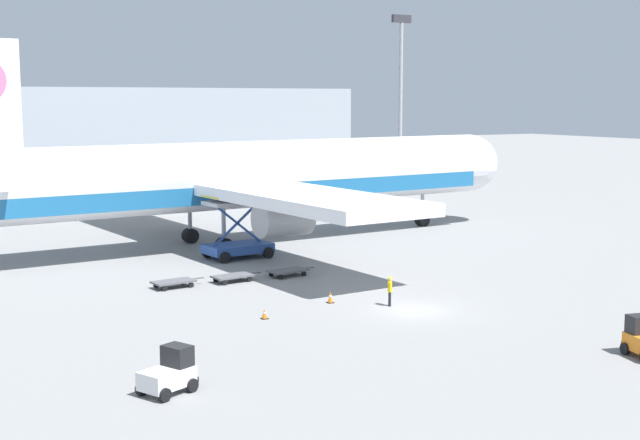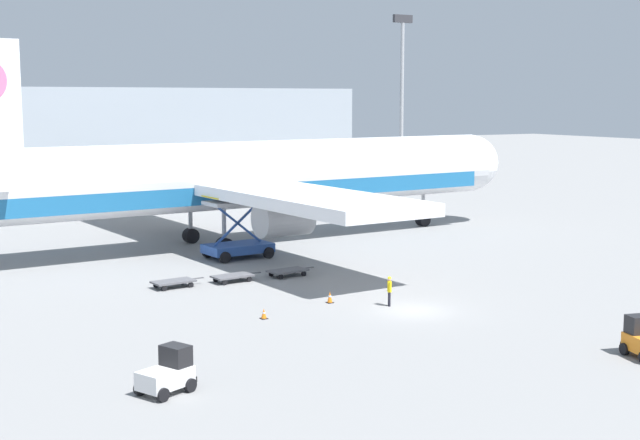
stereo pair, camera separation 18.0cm
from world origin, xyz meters
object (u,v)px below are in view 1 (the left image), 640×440
at_px(airplane_main, 241,178).
at_px(baggage_dolly_lead, 174,282).
at_px(baggage_dolly_third, 288,271).
at_px(traffic_cone_near, 330,297).
at_px(ground_crew_near, 390,288).
at_px(scissor_lift_loader, 237,234).
at_px(baggage_dolly_second, 233,276).
at_px(baggage_tug_foreground, 170,373).
at_px(traffic_cone_far, 264,314).
at_px(light_mast, 401,92).

bearing_deg(airplane_main, baggage_dolly_lead, -133.11).
xyz_separation_m(baggage_dolly_third, traffic_cone_near, (-1.70, -8.74, -0.03)).
distance_m(baggage_dolly_third, ground_crew_near, 11.38).
height_order(airplane_main, scissor_lift_loader, airplane_main).
relative_size(baggage_dolly_second, baggage_dolly_third, 1.00).
bearing_deg(baggage_tug_foreground, scissor_lift_loader, 37.18).
distance_m(traffic_cone_near, traffic_cone_far, 5.60).
distance_m(light_mast, baggage_tug_foreground, 82.63).
relative_size(light_mast, traffic_cone_near, 31.60).
bearing_deg(traffic_cone_near, baggage_dolly_third, 79.03).
distance_m(baggage_dolly_lead, baggage_dolly_third, 8.50).
xyz_separation_m(baggage_tug_foreground, baggage_dolly_lead, (8.02, 20.36, -0.49)).
relative_size(airplane_main, baggage_dolly_second, 15.45).
height_order(baggage_tug_foreground, traffic_cone_near, baggage_tug_foreground).
xyz_separation_m(airplane_main, baggage_dolly_second, (-7.42, -14.27, -5.45)).
height_order(baggage_dolly_third, traffic_cone_far, traffic_cone_far).
xyz_separation_m(baggage_dolly_second, traffic_cone_near, (2.55, -8.92, -0.03)).
height_order(airplane_main, baggage_dolly_third, airplane_main).
bearing_deg(baggage_dolly_lead, light_mast, 34.57).
bearing_deg(light_mast, ground_crew_near, -125.95).
bearing_deg(traffic_cone_near, ground_crew_near, -43.31).
relative_size(baggage_tug_foreground, traffic_cone_far, 4.55).
height_order(light_mast, airplane_main, light_mast).
height_order(light_mast, baggage_dolly_third, light_mast).
distance_m(airplane_main, baggage_dolly_second, 16.98).
distance_m(baggage_dolly_second, traffic_cone_near, 9.28).
relative_size(airplane_main, traffic_cone_far, 94.76).
distance_m(scissor_lift_loader, baggage_dolly_third, 8.72).
height_order(baggage_dolly_lead, baggage_dolly_third, same).
xyz_separation_m(baggage_tug_foreground, baggage_dolly_third, (16.51, 19.90, -0.49)).
xyz_separation_m(traffic_cone_near, traffic_cone_far, (-5.38, -1.56, -0.06)).
distance_m(baggage_dolly_second, traffic_cone_far, 10.85).
distance_m(baggage_dolly_lead, ground_crew_near, 15.15).
xyz_separation_m(light_mast, scissor_lift_loader, (-38.47, -31.84, -11.57)).
distance_m(baggage_dolly_second, ground_crew_near, 12.66).
distance_m(baggage_dolly_lead, traffic_cone_far, 10.86).
distance_m(scissor_lift_loader, traffic_cone_far, 20.25).
bearing_deg(baggage_dolly_second, ground_crew_near, -71.13).
xyz_separation_m(scissor_lift_loader, baggage_tug_foreground, (-16.58, -28.48, -1.07)).
bearing_deg(traffic_cone_near, traffic_cone_far, -163.87).
distance_m(baggage_tug_foreground, baggage_dolly_lead, 21.89).
relative_size(baggage_dolly_third, traffic_cone_near, 5.09).
height_order(light_mast, scissor_lift_loader, light_mast).
xyz_separation_m(baggage_dolly_lead, traffic_cone_far, (1.41, -10.76, -0.09)).
xyz_separation_m(baggage_dolly_third, traffic_cone_far, (-7.08, -10.30, -0.09)).
relative_size(baggage_dolly_lead, traffic_cone_near, 5.09).
relative_size(baggage_dolly_second, ground_crew_near, 2.03).
distance_m(baggage_dolly_third, traffic_cone_far, 12.50).
distance_m(scissor_lift_loader, baggage_dolly_lead, 11.89).
bearing_deg(ground_crew_near, baggage_dolly_second, 50.58).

